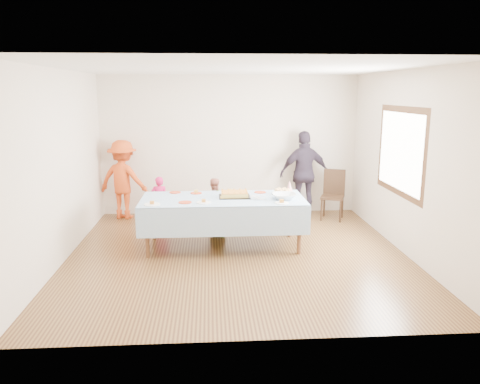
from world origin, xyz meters
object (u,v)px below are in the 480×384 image
Objects in this scene: birthday_cake at (234,194)px; adult_left at (123,180)px; party_table at (223,202)px; dining_chair at (333,192)px.

birthday_cake is 2.69m from adult_left.
birthday_cake reaches higher than party_table.
birthday_cake is 2.47m from dining_chair.
dining_chair reaches higher than birthday_cake.
birthday_cake is at bearing -121.05° from dining_chair.
adult_left is at bearing 138.70° from birthday_cake.
birthday_cake is (0.18, 0.06, 0.10)m from party_table.
party_table is at bearing -160.41° from birthday_cake.
birthday_cake is at bearing 19.59° from party_table.
birthday_cake is at bearing 156.73° from adult_left.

